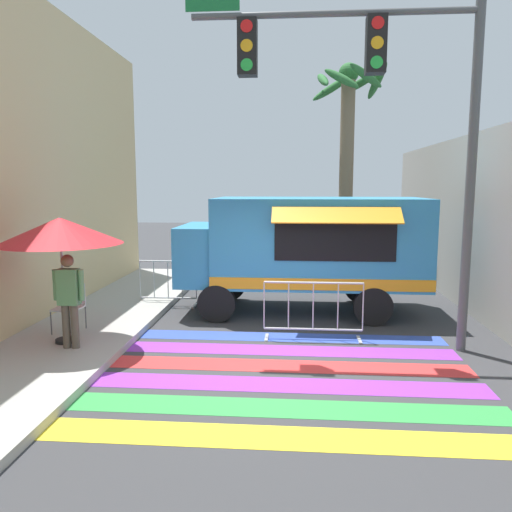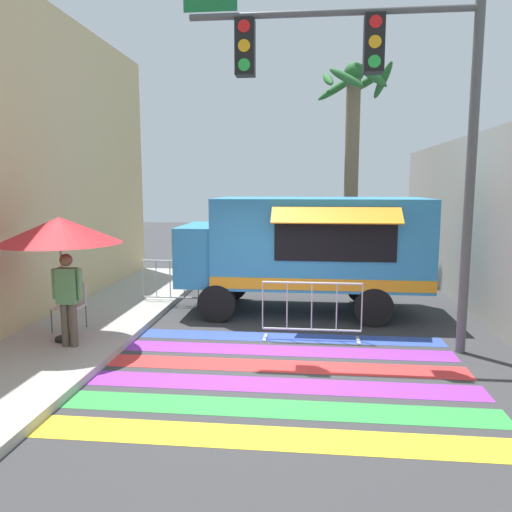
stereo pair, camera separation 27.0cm
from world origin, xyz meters
The scene contains 11 objects.
ground_plane centered at (0.00, 0.00, 0.00)m, with size 60.00×60.00×0.00m, color #38383A.
concrete_wall_right centered at (4.41, 3.00, 2.00)m, with size 0.20×16.00×3.99m.
crosswalk_painted centered at (0.00, -0.62, 0.00)m, with size 6.40×4.36×0.01m.
food_truck centered at (0.54, 3.29, 1.54)m, with size 5.37×2.73×2.57m.
traffic_signal_pole centered at (1.77, 0.77, 4.35)m, with size 4.82×0.29×6.13m.
patio_umbrella centered at (-3.54, 0.29, 2.08)m, with size 2.08×2.08×2.18m.
folding_chair centered at (-3.77, 1.00, 0.66)m, with size 0.48×0.48×0.88m.
vendor_person centered at (-3.31, -0.01, 1.03)m, with size 0.53×0.21×1.59m.
barricade_front centered at (0.78, 1.19, 0.54)m, with size 1.84×0.44×1.10m.
barricade_side centered at (-2.56, 3.55, 0.52)m, with size 1.38×0.44×1.10m.
palm_tree centered at (1.98, 7.88, 4.21)m, with size 2.28×2.30×6.48m.
Camera 2 is at (0.70, -7.81, 2.84)m, focal length 35.00 mm.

